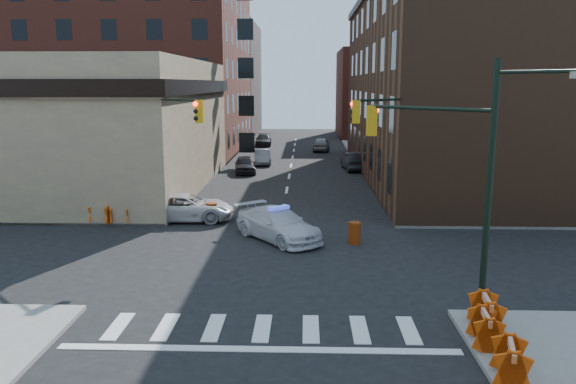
# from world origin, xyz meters

# --- Properties ---
(ground) EXTENTS (140.00, 140.00, 0.00)m
(ground) POSITION_xyz_m (0.00, 0.00, 0.00)
(ground) COLOR black
(ground) RESTS_ON ground
(sidewalk_nw) EXTENTS (34.00, 54.50, 0.15)m
(sidewalk_nw) POSITION_xyz_m (-23.00, 32.75, 0.07)
(sidewalk_nw) COLOR gray
(sidewalk_nw) RESTS_ON ground
(sidewalk_ne) EXTENTS (34.00, 54.50, 0.15)m
(sidewalk_ne) POSITION_xyz_m (23.00, 32.75, 0.07)
(sidewalk_ne) COLOR gray
(sidewalk_ne) RESTS_ON ground
(bank_building) EXTENTS (22.00, 22.00, 9.00)m
(bank_building) POSITION_xyz_m (-17.00, 16.50, 4.50)
(bank_building) COLOR tan
(bank_building) RESTS_ON ground
(apartment_block) EXTENTS (25.00, 25.00, 24.00)m
(apartment_block) POSITION_xyz_m (-18.50, 40.00, 12.00)
(apartment_block) COLOR maroon
(apartment_block) RESTS_ON ground
(commercial_row_ne) EXTENTS (14.00, 34.00, 14.00)m
(commercial_row_ne) POSITION_xyz_m (13.00, 22.50, 7.00)
(commercial_row_ne) COLOR #4C2F1E
(commercial_row_ne) RESTS_ON ground
(filler_nw) EXTENTS (20.00, 18.00, 16.00)m
(filler_nw) POSITION_xyz_m (-16.00, 62.00, 8.00)
(filler_nw) COLOR #52443C
(filler_nw) RESTS_ON ground
(filler_ne) EXTENTS (16.00, 16.00, 12.00)m
(filler_ne) POSITION_xyz_m (14.00, 58.00, 6.00)
(filler_ne) COLOR maroon
(filler_ne) RESTS_ON ground
(signal_pole_se) EXTENTS (5.40, 5.27, 8.00)m
(signal_pole_se) POSITION_xyz_m (6.04, -5.52, 4.61)
(signal_pole_se) COLOR black
(signal_pole_se) RESTS_ON sidewalk_se
(signal_pole_nw) EXTENTS (3.58, 3.67, 8.00)m
(signal_pole_nw) POSITION_xyz_m (-5.85, 5.34, 4.34)
(signal_pole_nw) COLOR black
(signal_pole_nw) RESTS_ON sidewalk_nw
(signal_pole_ne) EXTENTS (3.67, 3.58, 8.00)m
(signal_pole_ne) POSITION_xyz_m (5.84, 5.35, 4.34)
(signal_pole_ne) COLOR black
(signal_pole_ne) RESTS_ON sidewalk_ne
(tree_ne_near) EXTENTS (3.00, 3.00, 4.85)m
(tree_ne_near) POSITION_xyz_m (7.50, 26.00, 3.49)
(tree_ne_near) COLOR black
(tree_ne_near) RESTS_ON sidewalk_ne
(tree_ne_far) EXTENTS (3.00, 3.00, 4.85)m
(tree_ne_far) POSITION_xyz_m (7.50, 34.00, 3.49)
(tree_ne_far) COLOR black
(tree_ne_far) RESTS_ON sidewalk_ne
(police_car) EXTENTS (4.91, 5.37, 1.51)m
(police_car) POSITION_xyz_m (0.01, 3.24, 0.75)
(police_car) COLOR silver
(police_car) RESTS_ON ground
(pickup) EXTENTS (5.42, 2.72, 1.47)m
(pickup) POSITION_xyz_m (-5.28, 6.93, 0.74)
(pickup) COLOR silver
(pickup) RESTS_ON ground
(parked_car_wnear) EXTENTS (2.23, 4.39, 1.43)m
(parked_car_wnear) POSITION_xyz_m (-3.77, 23.65, 0.72)
(parked_car_wnear) COLOR black
(parked_car_wnear) RESTS_ON ground
(parked_car_wfar) EXTENTS (1.90, 4.26, 1.36)m
(parked_car_wfar) POSITION_xyz_m (-2.71, 28.91, 0.68)
(parked_car_wfar) COLOR gray
(parked_car_wfar) RESTS_ON ground
(parked_car_wdeep) EXTENTS (2.07, 4.71, 1.35)m
(parked_car_wdeep) POSITION_xyz_m (-3.78, 44.66, 0.67)
(parked_car_wdeep) COLOR black
(parked_car_wdeep) RESTS_ON ground
(parked_car_enear) EXTENTS (2.09, 4.81, 1.54)m
(parked_car_enear) POSITION_xyz_m (5.50, 25.59, 0.77)
(parked_car_enear) COLOR black
(parked_car_enear) RESTS_ON ground
(parked_car_efar) EXTENTS (2.12, 4.52, 1.49)m
(parked_car_efar) POSITION_xyz_m (3.08, 39.55, 0.75)
(parked_car_efar) COLOR gray
(parked_car_efar) RESTS_ON ground
(pedestrian_a) EXTENTS (0.73, 0.68, 1.67)m
(pedestrian_a) POSITION_xyz_m (-6.50, 8.36, 0.98)
(pedestrian_a) COLOR black
(pedestrian_a) RESTS_ON sidewalk_nw
(pedestrian_b) EXTENTS (1.07, 0.96, 1.79)m
(pedestrian_b) POSITION_xyz_m (-8.27, 8.55, 1.04)
(pedestrian_b) COLOR black
(pedestrian_b) RESTS_ON sidewalk_nw
(pedestrian_c) EXTENTS (1.04, 0.97, 1.72)m
(pedestrian_c) POSITION_xyz_m (-11.79, 8.59, 1.01)
(pedestrian_c) COLOR #1F232F
(pedestrian_c) RESTS_ON sidewalk_nw
(barrel_road) EXTENTS (0.71, 0.71, 1.04)m
(barrel_road) POSITION_xyz_m (3.64, 2.64, 0.52)
(barrel_road) COLOR #D25B09
(barrel_road) RESTS_ON ground
(barrel_bank) EXTENTS (0.63, 0.63, 1.09)m
(barrel_bank) POSITION_xyz_m (-3.78, 6.50, 0.54)
(barrel_bank) COLOR #DA5D0A
(barrel_bank) RESTS_ON ground
(barricade_se_a) EXTENTS (0.76, 1.34, 0.96)m
(barricade_se_a) POSITION_xyz_m (6.40, -8.00, 0.63)
(barricade_se_a) COLOR #C23F09
(barricade_se_a) RESTS_ON sidewalk_se
(barricade_se_b) EXTENTS (0.82, 1.43, 1.03)m
(barricade_se_b) POSITION_xyz_m (6.74, -7.00, 0.67)
(barricade_se_b) COLOR red
(barricade_se_b) RESTS_ON sidewalk_se
(barricade_se_d) EXTENTS (0.98, 1.47, 1.01)m
(barricade_se_d) POSITION_xyz_m (6.40, -10.00, 0.65)
(barricade_se_d) COLOR #CE6809
(barricade_se_d) RESTS_ON sidewalk_se
(barricade_nw_a) EXTENTS (1.40, 0.92, 0.97)m
(barricade_nw_a) POSITION_xyz_m (-9.50, 5.70, 0.63)
(barricade_nw_a) COLOR orange
(barricade_nw_a) RESTS_ON sidewalk_nw
(barricade_nw_b) EXTENTS (1.18, 0.68, 0.85)m
(barricade_nw_b) POSITION_xyz_m (-8.50, 5.70, 0.57)
(barricade_nw_b) COLOR red
(barricade_nw_b) RESTS_ON sidewalk_nw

